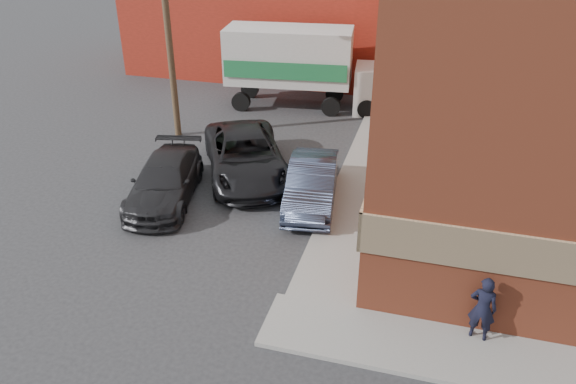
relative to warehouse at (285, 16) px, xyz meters
The scene contains 9 objects.
ground 21.07m from the warehouse, 73.30° to the right, with size 90.00×90.00×0.00m, color #28282B.
sidewalk_west 13.12m from the warehouse, 59.04° to the right, with size 1.80×18.00×0.12m, color gray.
warehouse is the anchor object (origin of this frame).
utility_pole 11.27m from the warehouse, 97.77° to the right, with size 2.00×0.26×9.00m.
man 22.80m from the warehouse, 63.00° to the right, with size 0.60×0.39×1.64m, color black.
sedan 16.08m from the warehouse, 70.97° to the right, with size 1.51×4.32×1.42m, color #303850.
suv_a 14.14m from the warehouse, 79.80° to the right, with size 2.60×5.63×1.56m, color black.
suv_b 16.29m from the warehouse, 88.16° to the right, with size 1.91×4.69×1.36m, color black.
box_truck 6.90m from the warehouse, 66.77° to the right, with size 7.55×3.00×3.63m.
Camera 1 is at (2.78, -10.69, 9.12)m, focal length 35.00 mm.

